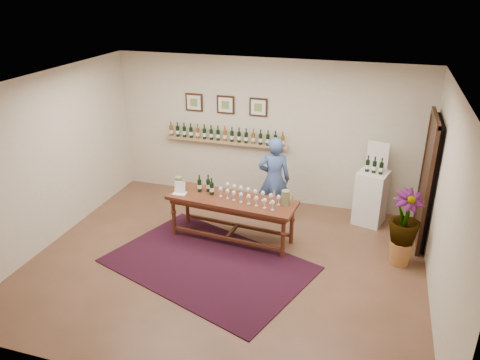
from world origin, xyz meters
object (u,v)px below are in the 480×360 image
(display_pedestal, at_px, (371,198))
(person, at_px, (274,179))
(tasting_table, at_px, (232,205))
(potted_plant, at_px, (404,228))

(display_pedestal, xyz_separation_m, person, (-1.70, -0.38, 0.30))
(tasting_table, relative_size, person, 1.39)
(potted_plant, bearing_deg, display_pedestal, 113.01)
(display_pedestal, distance_m, potted_plant, 1.36)
(display_pedestal, height_order, person, person)
(tasting_table, height_order, person, person)
(person, bearing_deg, display_pedestal, -179.87)
(tasting_table, bearing_deg, display_pedestal, 35.58)
(potted_plant, bearing_deg, tasting_table, -178.92)
(display_pedestal, bearing_deg, person, -167.37)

